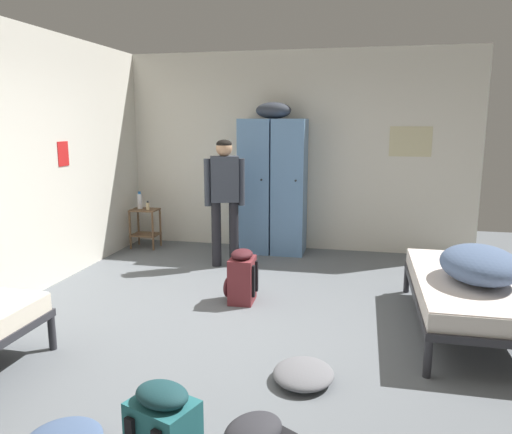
% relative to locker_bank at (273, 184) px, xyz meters
% --- Properties ---
extents(ground_plane, '(9.31, 9.31, 0.00)m').
position_rel_locker_bank_xyz_m(ground_plane, '(0.27, -2.63, -0.97)').
color(ground_plane, slate).
extents(room_backdrop, '(4.96, 5.88, 2.78)m').
position_rel_locker_bank_xyz_m(room_backdrop, '(-1.05, -1.28, 0.42)').
color(room_backdrop, silver).
rests_on(room_backdrop, ground_plane).
extents(locker_bank, '(0.90, 0.55, 2.07)m').
position_rel_locker_bank_xyz_m(locker_bank, '(0.00, 0.00, 0.00)').
color(locker_bank, '#5B84B2').
rests_on(locker_bank, ground_plane).
extents(shelf_unit, '(0.38, 0.30, 0.57)m').
position_rel_locker_bank_xyz_m(shelf_unit, '(-1.85, -0.17, -0.62)').
color(shelf_unit, brown).
rests_on(shelf_unit, ground_plane).
extents(bed_right, '(0.90, 1.90, 0.49)m').
position_rel_locker_bank_xyz_m(bed_right, '(2.14, -2.30, -0.59)').
color(bed_right, '#28282D').
rests_on(bed_right, ground_plane).
extents(bedding_heap, '(0.63, 0.85, 0.30)m').
position_rel_locker_bank_xyz_m(bedding_heap, '(2.20, -2.40, -0.33)').
color(bedding_heap, slate).
rests_on(bedding_heap, bed_right).
extents(person_traveler, '(0.48, 0.30, 1.60)m').
position_rel_locker_bank_xyz_m(person_traveler, '(-0.46, -0.82, -0.01)').
color(person_traveler, black).
rests_on(person_traveler, ground_plane).
extents(water_bottle, '(0.07, 0.07, 0.25)m').
position_rel_locker_bank_xyz_m(water_bottle, '(-1.93, -0.15, -0.29)').
color(water_bottle, white).
rests_on(water_bottle, shelf_unit).
extents(lotion_bottle, '(0.05, 0.05, 0.13)m').
position_rel_locker_bank_xyz_m(lotion_bottle, '(-1.78, -0.21, -0.34)').
color(lotion_bottle, beige).
rests_on(lotion_bottle, shelf_unit).
extents(backpack_maroon, '(0.34, 0.33, 0.55)m').
position_rel_locker_bank_xyz_m(backpack_maroon, '(0.05, -2.03, -0.71)').
color(backpack_maroon, maroon).
rests_on(backpack_maroon, ground_plane).
extents(clothes_pile_grey, '(0.43, 0.48, 0.12)m').
position_rel_locker_bank_xyz_m(clothes_pile_grey, '(0.86, -3.47, -0.91)').
color(clothes_pile_grey, slate).
rests_on(clothes_pile_grey, ground_plane).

